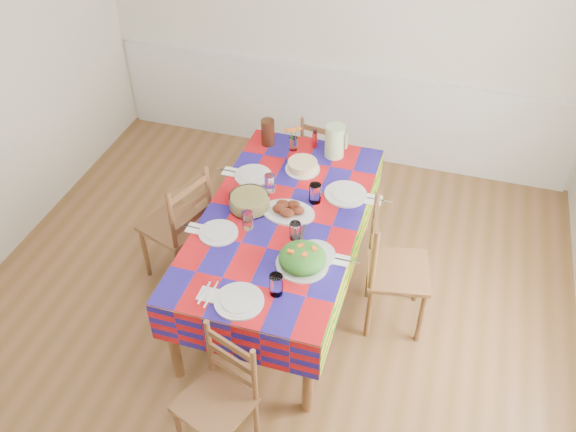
# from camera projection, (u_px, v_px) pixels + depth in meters

# --- Properties ---
(room) EXTENTS (4.58, 5.08, 2.78)m
(room) POSITION_uv_depth(u_px,v_px,m) (246.00, 194.00, 3.53)
(room) COLOR brown
(room) RESTS_ON ground
(wainscot) EXTENTS (4.41, 0.06, 0.92)m
(wainscot) POSITION_uv_depth(u_px,v_px,m) (337.00, 111.00, 5.90)
(wainscot) COLOR white
(wainscot) RESTS_ON room
(dining_table) EXTENTS (1.09, 2.02, 0.79)m
(dining_table) POSITION_uv_depth(u_px,v_px,m) (282.00, 226.00, 4.30)
(dining_table) COLOR brown
(dining_table) RESTS_ON room
(setting_near_head) EXTENTS (0.49, 0.33, 0.15)m
(setting_near_head) POSITION_uv_depth(u_px,v_px,m) (251.00, 295.00, 3.65)
(setting_near_head) COLOR silver
(setting_near_head) RESTS_ON dining_table
(setting_left_near) EXTENTS (0.49, 0.29, 0.13)m
(setting_left_near) POSITION_uv_depth(u_px,v_px,m) (228.00, 228.00, 4.11)
(setting_left_near) COLOR silver
(setting_left_near) RESTS_ON dining_table
(setting_left_far) EXTENTS (0.51, 0.31, 0.14)m
(setting_left_far) POSITION_uv_depth(u_px,v_px,m) (258.00, 178.00, 4.53)
(setting_left_far) COLOR silver
(setting_left_far) RESTS_ON dining_table
(setting_right_near) EXTENTS (0.50, 0.29, 0.13)m
(setting_right_near) POSITION_uv_depth(u_px,v_px,m) (309.00, 246.00, 3.98)
(setting_right_near) COLOR silver
(setting_right_near) RESTS_ON dining_table
(setting_right_far) EXTENTS (0.58, 0.34, 0.15)m
(setting_right_far) POSITION_uv_depth(u_px,v_px,m) (336.00, 194.00, 4.38)
(setting_right_far) COLOR silver
(setting_right_far) RESTS_ON dining_table
(meat_platter) EXTENTS (0.38, 0.27, 0.07)m
(meat_platter) POSITION_uv_depth(u_px,v_px,m) (288.00, 210.00, 4.25)
(meat_platter) COLOR silver
(meat_platter) RESTS_ON dining_table
(salad_platter) EXTENTS (0.34, 0.34, 0.14)m
(salad_platter) POSITION_uv_depth(u_px,v_px,m) (302.00, 259.00, 3.85)
(salad_platter) COLOR silver
(salad_platter) RESTS_ON dining_table
(pasta_bowl) EXTENTS (0.29, 0.29, 0.10)m
(pasta_bowl) POSITION_uv_depth(u_px,v_px,m) (249.00, 202.00, 4.29)
(pasta_bowl) COLOR white
(pasta_bowl) RESTS_ON dining_table
(cake) EXTENTS (0.27, 0.27, 0.07)m
(cake) POSITION_uv_depth(u_px,v_px,m) (303.00, 166.00, 4.64)
(cake) COLOR silver
(cake) RESTS_ON dining_table
(serving_utensils) EXTENTS (0.15, 0.34, 0.01)m
(serving_utensils) POSITION_uv_depth(u_px,v_px,m) (299.00, 230.00, 4.13)
(serving_utensils) COLOR black
(serving_utensils) RESTS_ON dining_table
(flower_vase) EXTENTS (0.13, 0.11, 0.21)m
(flower_vase) POSITION_uv_depth(u_px,v_px,m) (293.00, 140.00, 4.81)
(flower_vase) COLOR white
(flower_vase) RESTS_ON dining_table
(hot_sauce) EXTENTS (0.04, 0.04, 0.16)m
(hot_sauce) POSITION_uv_depth(u_px,v_px,m) (315.00, 138.00, 4.84)
(hot_sauce) COLOR red
(hot_sauce) RESTS_ON dining_table
(green_pitcher) EXTENTS (0.15, 0.15, 0.26)m
(green_pitcher) POSITION_uv_depth(u_px,v_px,m) (335.00, 141.00, 4.72)
(green_pitcher) COLOR #ABCA8E
(green_pitcher) RESTS_ON dining_table
(tea_pitcher) EXTENTS (0.11, 0.11, 0.22)m
(tea_pitcher) POSITION_uv_depth(u_px,v_px,m) (268.00, 132.00, 4.86)
(tea_pitcher) COLOR black
(tea_pitcher) RESTS_ON dining_table
(name_card) EXTENTS (0.08, 0.03, 0.02)m
(name_card) POSITION_uv_depth(u_px,v_px,m) (236.00, 317.00, 3.55)
(name_card) COLOR silver
(name_card) RESTS_ON dining_table
(chair_near) EXTENTS (0.50, 0.49, 0.89)m
(chair_near) POSITION_uv_depth(u_px,v_px,m) (219.00, 399.00, 3.54)
(chair_near) COLOR brown
(chair_near) RESTS_ON room
(chair_far) EXTENTS (0.43, 0.42, 0.85)m
(chair_far) POSITION_uv_depth(u_px,v_px,m) (324.00, 158.00, 5.41)
(chair_far) COLOR brown
(chair_far) RESTS_ON room
(chair_left) EXTENTS (0.55, 0.56, 1.02)m
(chair_left) POSITION_uv_depth(u_px,v_px,m) (180.00, 226.00, 4.60)
(chair_left) COLOR brown
(chair_left) RESTS_ON room
(chair_right) EXTENTS (0.50, 0.52, 1.02)m
(chair_right) POSITION_uv_depth(u_px,v_px,m) (392.00, 270.00, 4.25)
(chair_right) COLOR brown
(chair_right) RESTS_ON room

